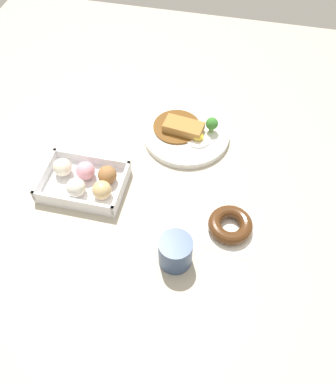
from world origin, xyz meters
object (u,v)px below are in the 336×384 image
(coffee_mug, at_px, (175,252))
(donut_box, at_px, (85,181))
(chocolate_ring_donut, at_px, (230,225))
(curry_plate, at_px, (186,133))

(coffee_mug, bearing_deg, donut_box, -30.10)
(donut_box, xyz_separation_m, chocolate_ring_donut, (-0.38, 0.05, -0.01))
(curry_plate, bearing_deg, chocolate_ring_donut, 119.84)
(curry_plate, height_order, donut_box, curry_plate)
(chocolate_ring_donut, xyz_separation_m, coffee_mug, (0.11, 0.11, 0.02))
(curry_plate, height_order, coffee_mug, coffee_mug)
(donut_box, distance_m, coffee_mug, 0.31)
(coffee_mug, bearing_deg, chocolate_ring_donut, -135.27)
(curry_plate, bearing_deg, donut_box, 46.86)
(donut_box, bearing_deg, chocolate_ring_donut, 173.14)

